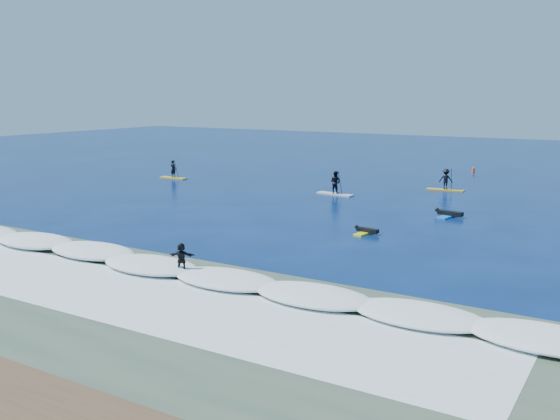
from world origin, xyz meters
The scene contains 11 objects.
ground centered at (0.00, 0.00, 0.00)m, with size 160.00×160.00×0.00m, color #031843.
shallow_water centered at (0.00, -14.00, 0.01)m, with size 90.00×13.00×0.01m, color #394E3E.
breaking_wave centered at (0.00, -10.00, 0.00)m, with size 40.00×6.00×0.30m, color white.
whitewater centered at (0.00, -13.00, 0.00)m, with size 34.00×5.00×0.02m, color silver.
sup_paddler_left centered at (-17.52, 13.11, 0.59)m, with size 2.68×0.68×1.88m.
sup_paddler_center centered at (-1.09, 12.51, 0.77)m, with size 3.01×1.09×2.06m.
sup_paddler_right centered at (5.43, 18.78, 0.77)m, with size 2.88×1.00×1.98m.
prone_paddler_near centered at (6.22, 1.53, 0.13)m, with size 1.47×1.89×0.39m.
prone_paddler_far centered at (8.70, 8.56, 0.16)m, with size 1.82×2.35×0.48m.
wave_surfer centered at (2.82, -9.89, 0.73)m, with size 1.77×1.18×1.26m.
marker_buoy centered at (4.46, 31.10, 0.28)m, with size 0.27×0.27×0.65m.
Camera 1 is at (19.42, -29.29, 7.57)m, focal length 40.00 mm.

